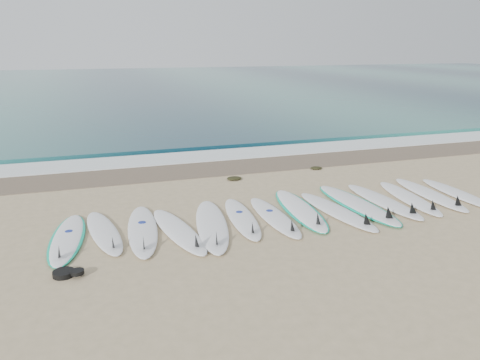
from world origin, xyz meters
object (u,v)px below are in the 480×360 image
object	(u,v)px
surfboard_7	(301,210)
leash_coil	(67,273)
surfboard_0	(67,239)
surfboard_13	(459,194)

from	to	relation	value
surfboard_7	leash_coil	xyz separation A→B (m)	(-4.52, -1.45, -0.00)
surfboard_0	surfboard_7	xyz separation A→B (m)	(4.55, 0.08, 0.01)
surfboard_0	surfboard_13	size ratio (longest dim) A/B	1.00
surfboard_13	leash_coil	size ratio (longest dim) A/B	5.31
surfboard_7	surfboard_0	bearing A→B (deg)	-173.81
surfboard_7	surfboard_13	bearing A→B (deg)	2.63
surfboard_0	surfboard_7	bearing A→B (deg)	6.78
surfboard_0	leash_coil	bearing A→B (deg)	-82.84
surfboard_0	leash_coil	distance (m)	1.37
surfboard_0	leash_coil	world-z (taller)	surfboard_0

